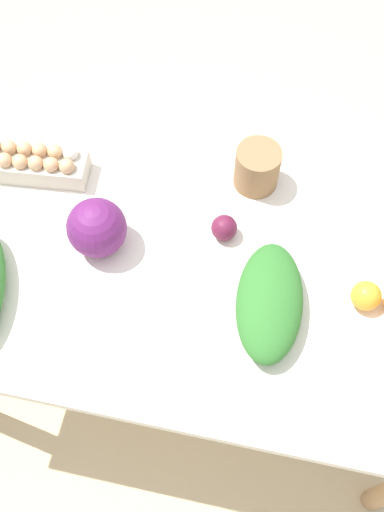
{
  "coord_description": "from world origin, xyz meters",
  "views": [
    {
      "loc": [
        -0.14,
        0.66,
        1.93
      ],
      "look_at": [
        0.0,
        0.0,
        0.72
      ],
      "focal_mm": 40.0,
      "sensor_mm": 36.0,
      "label": 1
    }
  ],
  "objects_px": {
    "paper_bag": "(257,168)",
    "beet_root": "(224,228)",
    "orange_1": "(366,296)",
    "cabbage_purple": "(97,227)",
    "greens_bunch_beet_tops": "(269,302)",
    "egg_carton": "(33,163)"
  },
  "relations": [
    {
      "from": "paper_bag",
      "to": "beet_root",
      "type": "relative_size",
      "value": 1.81
    },
    {
      "from": "paper_bag",
      "to": "orange_1",
      "type": "height_order",
      "value": "paper_bag"
    },
    {
      "from": "cabbage_purple",
      "to": "beet_root",
      "type": "distance_m",
      "value": 0.31
    },
    {
      "from": "orange_1",
      "to": "greens_bunch_beet_tops",
      "type": "bearing_deg",
      "value": 16.69
    },
    {
      "from": "egg_carton",
      "to": "beet_root",
      "type": "distance_m",
      "value": 0.54
    },
    {
      "from": "greens_bunch_beet_tops",
      "to": "orange_1",
      "type": "distance_m",
      "value": 0.23
    },
    {
      "from": "cabbage_purple",
      "to": "orange_1",
      "type": "xyz_separation_m",
      "value": [
        -0.65,
        0.03,
        -0.04
      ]
    },
    {
      "from": "orange_1",
      "to": "beet_root",
      "type": "bearing_deg",
      "value": -18.24
    },
    {
      "from": "paper_bag",
      "to": "beet_root",
      "type": "height_order",
      "value": "paper_bag"
    },
    {
      "from": "egg_carton",
      "to": "orange_1",
      "type": "xyz_separation_m",
      "value": [
        -0.88,
        0.21,
        -0.01
      ]
    },
    {
      "from": "egg_carton",
      "to": "greens_bunch_beet_tops",
      "type": "height_order",
      "value": "egg_carton"
    },
    {
      "from": "cabbage_purple",
      "to": "orange_1",
      "type": "bearing_deg",
      "value": 177.31
    },
    {
      "from": "beet_root",
      "to": "egg_carton",
      "type": "bearing_deg",
      "value": -9.5
    },
    {
      "from": "egg_carton",
      "to": "paper_bag",
      "type": "relative_size",
      "value": 2.5
    },
    {
      "from": "cabbage_purple",
      "to": "greens_bunch_beet_tops",
      "type": "relative_size",
      "value": 0.48
    },
    {
      "from": "greens_bunch_beet_tops",
      "to": "beet_root",
      "type": "bearing_deg",
      "value": -52.93
    },
    {
      "from": "greens_bunch_beet_tops",
      "to": "egg_carton",
      "type": "bearing_deg",
      "value": -22.09
    },
    {
      "from": "paper_bag",
      "to": "orange_1",
      "type": "bearing_deg",
      "value": 135.46
    },
    {
      "from": "beet_root",
      "to": "cabbage_purple",
      "type": "bearing_deg",
      "value": 16.22
    },
    {
      "from": "egg_carton",
      "to": "greens_bunch_beet_tops",
      "type": "distance_m",
      "value": 0.72
    },
    {
      "from": "paper_bag",
      "to": "cabbage_purple",
      "type": "bearing_deg",
      "value": 37.44
    },
    {
      "from": "cabbage_purple",
      "to": "beet_root",
      "type": "height_order",
      "value": "cabbage_purple"
    }
  ]
}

